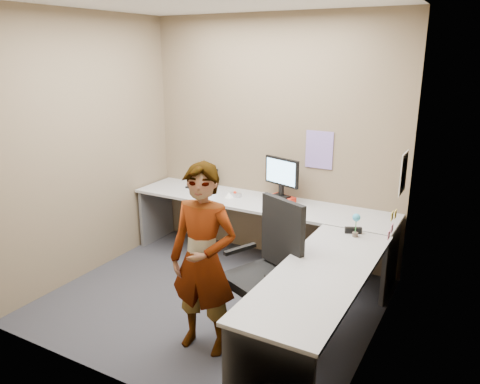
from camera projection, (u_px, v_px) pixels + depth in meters
The scene contains 20 objects.
ground at pixel (212, 300), 4.51m from camera, with size 3.00×3.00×0.00m, color #26252B.
wall_back at pixel (273, 140), 5.20m from camera, with size 3.00×3.00×0.00m, color brown.
wall_right at pixel (383, 187), 3.42m from camera, with size 2.70×2.70×0.00m, color brown.
wall_left at pixel (87, 148), 4.81m from camera, with size 2.70×2.70×0.00m, color brown.
desk at pixel (272, 239), 4.45m from camera, with size 2.98×2.58×0.73m.
paper_ream at pixel (280, 199), 5.08m from camera, with size 0.28×0.21×0.06m, color red.
monitor at pixel (282, 174), 5.01m from camera, with size 0.44×0.19×0.43m.
laptop at pixel (203, 182), 5.64m from camera, with size 0.32×0.27×0.22m.
trackball_mouse at pixel (235, 195), 5.26m from camera, with size 0.12×0.08×0.07m.
origami at pixel (229, 195), 5.23m from camera, with size 0.10×0.10×0.06m, color white.
stapler at pixel (353, 230), 4.20m from camera, with size 0.15×0.04×0.06m, color black.
flower at pixel (356, 221), 4.09m from camera, with size 0.07×0.07×0.22m.
calendar_purple at pixel (319, 150), 4.95m from camera, with size 0.30×0.01×0.40m, color #846BB7.
calendar_white at pixel (404, 173), 4.20m from camera, with size 0.01×0.28×0.38m, color white.
sticky_note_a at pixel (392, 216), 4.00m from camera, with size 0.01×0.07×0.07m, color #F2E059.
sticky_note_b at pixel (392, 228), 4.08m from camera, with size 0.01×0.07×0.07m, color pink.
sticky_note_c at pixel (389, 235), 3.98m from camera, with size 0.01×0.07×0.07m, color pink.
sticky_note_d at pixel (395, 214), 4.13m from camera, with size 0.01×0.07×0.07m, color #F2E059.
office_chair at pixel (266, 282), 3.87m from camera, with size 0.66×0.66×1.13m.
person at pixel (203, 260), 3.59m from camera, with size 0.56×0.37×1.53m, color #999399.
Camera 1 is at (2.18, -3.38, 2.30)m, focal length 35.00 mm.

